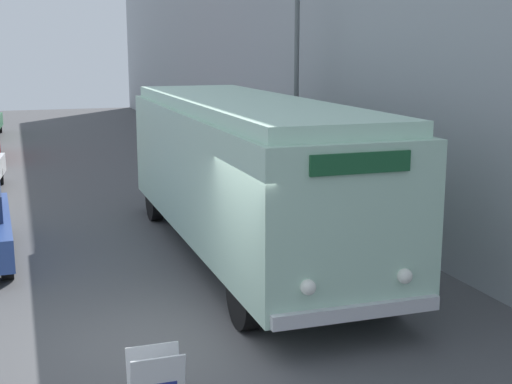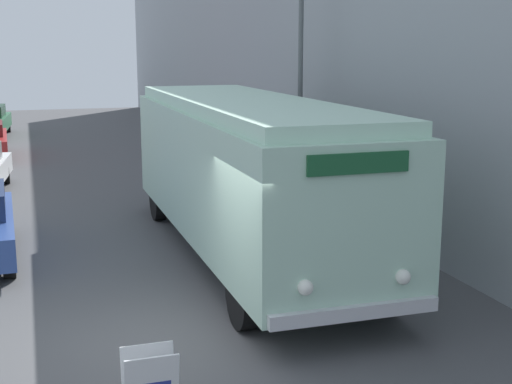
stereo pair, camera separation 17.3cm
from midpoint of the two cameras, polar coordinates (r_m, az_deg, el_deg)
ground_plane at (r=10.55m, az=-6.92°, el=-11.97°), size 80.00×80.00×0.00m
building_wall_right at (r=20.93m, az=3.47°, el=10.86°), size 0.30×60.00×7.85m
vintage_bus at (r=14.18m, az=-0.42°, el=1.94°), size 2.64×10.15×3.19m
streetlamp at (r=17.65m, az=3.90°, el=12.14°), size 0.36×0.36×6.79m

